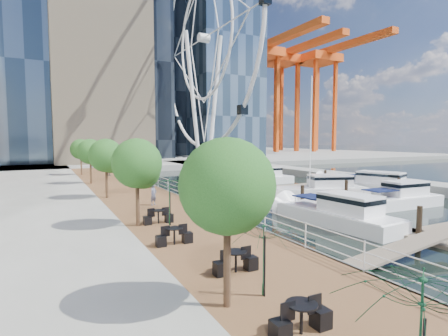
% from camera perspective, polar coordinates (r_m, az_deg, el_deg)
% --- Properties ---
extents(ground, '(520.00, 520.00, 0.00)m').
position_cam_1_polar(ground, '(21.81, 20.27, -10.31)').
color(ground, black).
rests_on(ground, ground).
extents(boardwalk, '(6.00, 60.00, 1.00)m').
position_cam_1_polar(boardwalk, '(30.28, -14.32, -5.04)').
color(boardwalk, brown).
rests_on(boardwalk, ground).
extents(seawall, '(0.25, 60.00, 1.00)m').
position_cam_1_polar(seawall, '(31.08, -8.92, -4.70)').
color(seawall, '#595954').
rests_on(seawall, ground).
extents(land_far, '(200.00, 114.00, 1.00)m').
position_cam_1_polar(land_far, '(117.27, -19.73, 1.93)').
color(land_far, gray).
rests_on(land_far, ground).
extents(breakwater, '(4.00, 60.00, 1.00)m').
position_cam_1_polar(breakwater, '(49.63, 18.78, -1.40)').
color(breakwater, gray).
rests_on(breakwater, ground).
extents(pier, '(14.00, 12.00, 1.00)m').
position_cam_1_polar(pier, '(72.64, -3.24, 0.69)').
color(pier, gray).
rests_on(pier, ground).
extents(railing, '(0.10, 60.00, 1.05)m').
position_cam_1_polar(railing, '(30.90, -9.11, -2.84)').
color(railing, white).
rests_on(railing, boardwalk).
extents(floating_docks, '(16.00, 34.00, 2.60)m').
position_cam_1_polar(floating_docks, '(34.14, 16.91, -4.02)').
color(floating_docks, '#6D6051').
rests_on(floating_docks, ground).
extents(ferris_wheel, '(5.80, 45.60, 47.80)m').
position_cam_1_polar(ferris_wheel, '(75.28, -3.33, 20.37)').
color(ferris_wheel, white).
rests_on(ferris_wheel, ground).
extents(port_cranes, '(40.00, 52.00, 38.00)m').
position_cam_1_polar(port_cranes, '(138.60, 9.89, 10.59)').
color(port_cranes, '#D84C14').
rests_on(port_cranes, ground).
extents(street_trees, '(2.60, 42.60, 4.60)m').
position_cam_1_polar(street_trees, '(28.46, -18.73, 1.92)').
color(street_trees, '#3F2B1C').
rests_on(street_trees, ground).
extents(cafe_tables, '(2.50, 13.70, 0.74)m').
position_cam_1_polar(cafe_tables, '(13.85, -3.70, -12.81)').
color(cafe_tables, black).
rests_on(cafe_tables, ground).
extents(yacht_foreground, '(9.22, 2.84, 2.15)m').
position_cam_1_polar(yacht_foreground, '(31.92, 26.32, -5.80)').
color(yacht_foreground, white).
rests_on(yacht_foreground, ground).
extents(pedestrian_near, '(0.65, 0.60, 1.50)m').
position_cam_1_polar(pedestrian_near, '(24.68, -11.45, -4.23)').
color(pedestrian_near, '#4E5268').
rests_on(pedestrian_near, boardwalk).
extents(pedestrian_mid, '(0.82, 0.90, 1.49)m').
position_cam_1_polar(pedestrian_mid, '(33.68, -12.13, -1.89)').
color(pedestrian_mid, gray).
rests_on(pedestrian_mid, boardwalk).
extents(pedestrian_far, '(1.09, 1.00, 1.79)m').
position_cam_1_polar(pedestrian_far, '(45.78, -18.29, -0.12)').
color(pedestrian_far, '#32373E').
rests_on(pedestrian_far, boardwalk).
extents(moored_yachts, '(19.39, 33.05, 11.50)m').
position_cam_1_polar(moored_yachts, '(35.04, 15.36, -4.58)').
color(moored_yachts, white).
rests_on(moored_yachts, ground).
extents(cafe_seating, '(4.16, 17.74, 2.54)m').
position_cam_1_polar(cafe_seating, '(11.66, 1.90, -11.76)').
color(cafe_seating, '#0F3921').
rests_on(cafe_seating, ground).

